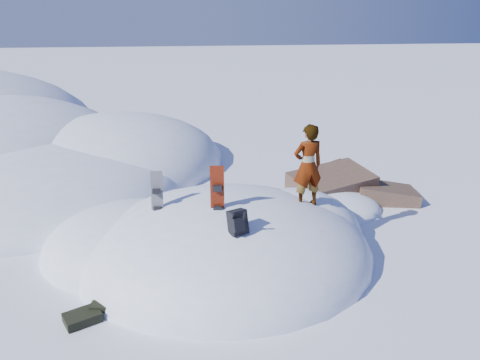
{
  "coord_description": "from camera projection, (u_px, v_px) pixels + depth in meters",
  "views": [
    {
      "loc": [
        -0.8,
        -9.77,
        5.67
      ],
      "look_at": [
        0.37,
        0.3,
        1.84
      ],
      "focal_mm": 35.0,
      "sensor_mm": 36.0,
      "label": 1
    }
  ],
  "objects": [
    {
      "name": "person",
      "position": [
        308.0,
        166.0,
        10.85
      ],
      "size": [
        0.8,
        0.6,
        1.98
      ],
      "primitive_type": "imported",
      "rotation": [
        0.0,
        0.0,
        3.33
      ],
      "color": "slate",
      "rests_on": "snow_mound"
    },
    {
      "name": "ground",
      "position": [
        226.0,
        257.0,
        11.17
      ],
      "size": [
        120.0,
        120.0,
        0.0
      ],
      "primitive_type": "plane",
      "color": "white",
      "rests_on": "ground"
    },
    {
      "name": "backpack",
      "position": [
        238.0,
        222.0,
        9.39
      ],
      "size": [
        0.47,
        0.52,
        0.59
      ],
      "rotation": [
        0.0,
        0.0,
        0.43
      ],
      "color": "black",
      "rests_on": "snow_mound"
    },
    {
      "name": "rock_outcrop",
      "position": [
        338.0,
        200.0,
        14.36
      ],
      "size": [
        4.68,
        4.41,
        1.68
      ],
      "color": "brown",
      "rests_on": "ground"
    },
    {
      "name": "snowboard_dark",
      "position": [
        157.0,
        202.0,
        10.5
      ],
      "size": [
        0.3,
        0.31,
        1.41
      ],
      "rotation": [
        0.0,
        0.0,
        -0.11
      ],
      "color": "black",
      "rests_on": "snow_mound"
    },
    {
      "name": "snow_mound",
      "position": [
        218.0,
        253.0,
        11.37
      ],
      "size": [
        8.0,
        6.0,
        3.0
      ],
      "color": "white",
      "rests_on": "ground"
    },
    {
      "name": "snowboard_red",
      "position": [
        217.0,
        200.0,
        10.17
      ],
      "size": [
        0.3,
        0.17,
        1.62
      ],
      "rotation": [
        0.0,
        0.0,
        -0.14
      ],
      "color": "#AB2709",
      "rests_on": "snow_mound"
    },
    {
      "name": "gear_pile",
      "position": [
        85.0,
        316.0,
        8.89
      ],
      "size": [
        0.88,
        0.7,
        0.23
      ],
      "rotation": [
        0.0,
        0.0,
        0.48
      ],
      "color": "black",
      "rests_on": "ground"
    }
  ]
}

